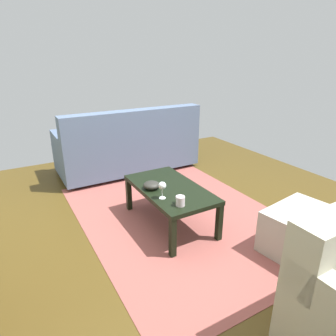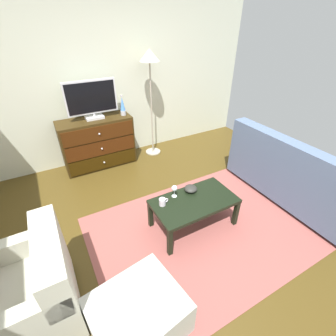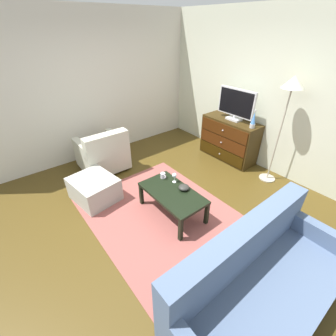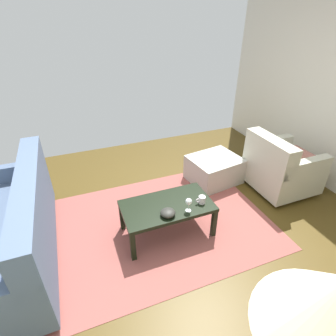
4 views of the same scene
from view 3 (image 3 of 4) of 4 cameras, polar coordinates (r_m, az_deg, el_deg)
name	(u,v)px [view 3 (image 3 of 4)]	position (r m, az deg, el deg)	size (l,w,h in m)	color
ground_plane	(168,207)	(3.68, 0.05, -9.70)	(5.25, 5.01, 0.05)	#483714
wall_accent_rear	(268,94)	(4.63, 23.55, 16.43)	(5.25, 0.12, 2.73)	beige
wall_plain_left	(92,88)	(4.95, -18.39, 18.31)	(0.12, 5.01, 2.73)	beige
area_rug	(166,219)	(3.45, -0.50, -12.46)	(2.60, 1.90, 0.01)	#904B45
dresser	(229,139)	(4.91, 14.89, 6.92)	(1.17, 0.49, 0.84)	#33240D
tv	(236,104)	(4.67, 16.57, 15.02)	(0.78, 0.18, 0.59)	silver
lava_lamp	(253,120)	(4.43, 20.48, 11.10)	(0.09, 0.09, 0.33)	#B7B7BC
coffee_table	(172,195)	(3.32, 1.10, -6.61)	(0.99, 0.54, 0.40)	black
wine_glass	(174,176)	(3.42, 1.59, -1.90)	(0.07, 0.07, 0.16)	silver
mug	(163,176)	(3.55, -1.24, -1.89)	(0.11, 0.08, 0.08)	silver
bowl_decorative	(184,187)	(3.33, 3.98, -4.82)	(0.16, 0.16, 0.07)	#292925
couch_large	(259,285)	(2.57, 21.61, -25.40)	(0.85, 1.93, 0.92)	#332319
armchair	(103,153)	(4.54, -15.83, 3.54)	(0.80, 0.80, 0.83)	#332319
ottoman	(94,189)	(3.88, -17.83, -4.94)	(0.70, 0.60, 0.38)	#ABAB9F
standing_lamp	(291,94)	(4.04, 28.18, 15.99)	(0.32, 0.32, 1.80)	#A59E8C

